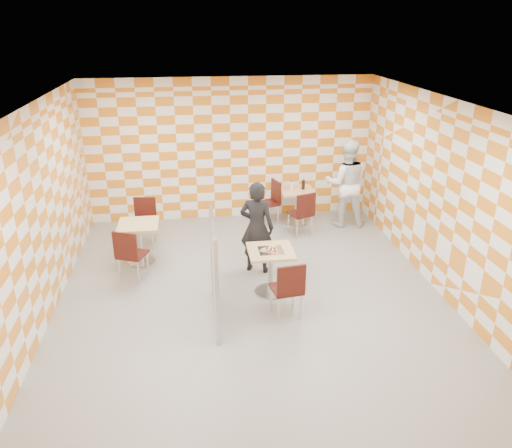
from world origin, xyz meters
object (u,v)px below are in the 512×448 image
Objects in this scene: chair_main_front at (289,286)px; chair_empty_near at (129,252)px; sport_bottle at (291,185)px; soda_bottle at (303,185)px; empty_table at (139,236)px; chair_empty_far at (145,218)px; partition at (215,270)px; chair_second_front at (303,211)px; man_dark at (257,227)px; man_white at (346,183)px; main_table at (271,264)px; second_table at (297,201)px; chair_second_side at (271,199)px.

chair_main_front is 2.78m from chair_empty_near.
soda_bottle is (0.25, -0.03, 0.01)m from sport_bottle.
chair_empty_far is at bearing 87.13° from empty_table.
soda_bottle is (2.05, 3.46, 0.06)m from partition.
chair_empty_far is at bearing 84.56° from chair_empty_near.
chair_second_front is at bearing -102.27° from soda_bottle.
man_white is (2.11, 1.82, 0.11)m from man_dark.
man_dark is at bearing -129.42° from chair_second_front.
soda_bottle is (3.24, 0.68, 0.31)m from chair_empty_far.
sport_bottle reaches higher than chair_main_front.
chair_second_front and chair_empty_far have the same top height.
man_white is at bearing -117.10° from man_dark.
main_table is 0.81× the size of chair_main_front.
second_table is 0.37m from soda_bottle.
chair_empty_far is 4.62× the size of sport_bottle.
second_table is at bearing -96.95° from man_dark.
chair_second_side is 4.02× the size of soda_bottle.
empty_table is 3.22m from chair_second_front.
chair_empty_far is 3.33m from soda_bottle.
sport_bottle reaches higher than chair_empty_far.
chair_empty_near reaches higher than empty_table.
chair_second_front is 1.00× the size of chair_empty_near.
main_table is at bearing -32.83° from empty_table.
man_white is (4.13, 1.24, 0.41)m from empty_table.
main_table is 0.81× the size of chair_empty_near.
sport_bottle is at bearing -8.01° from chair_second_side.
chair_empty_near is at bearing -140.41° from chair_second_side.
chair_second_front is at bearing -0.39° from chair_empty_far.
man_dark is at bearing 98.00° from main_table.
second_table is 0.41× the size of man_white.
chair_empty_far is (0.04, 0.78, 0.04)m from empty_table.
partition is at bearing -44.23° from chair_empty_near.
chair_second_side is 1.00× the size of chair_empty_near.
chair_empty_near is at bearing 25.29° from man_dark.
second_table is 0.48× the size of partition.
second_table is 0.81× the size of chair_main_front.
chair_empty_far is at bearing -166.66° from sport_bottle.
man_dark is at bearing -16.17° from empty_table.
empty_table is at bearing -153.84° from sport_bottle.
main_table is at bearing 34.60° from partition.
soda_bottle is (3.28, 1.46, 0.34)m from empty_table.
chair_empty_far is 3.03m from partition.
chair_second_side is (-0.53, 0.10, 0.04)m from second_table.
main_table and empty_table have the same top height.
chair_empty_near is 4.67m from man_white.
chair_empty_far is (-2.23, 2.95, 0.00)m from chair_main_front.
man_white reaches higher than chair_second_side.
partition is at bearing -58.46° from empty_table.
man_white reaches higher than chair_second_front.
partition is 0.84× the size of man_white.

